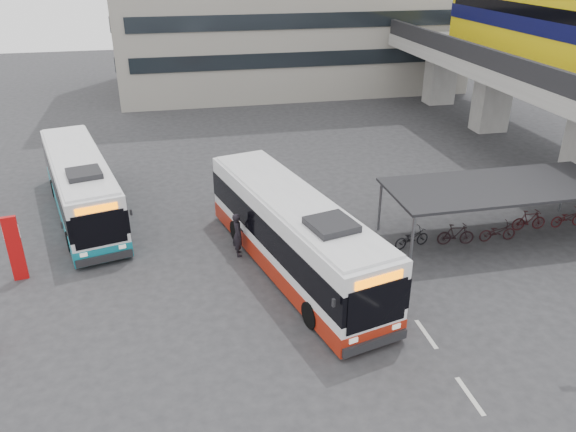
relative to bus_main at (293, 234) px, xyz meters
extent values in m
plane|color=#28282B|center=(0.99, -2.17, -1.61)|extent=(120.00, 120.00, 0.00)
cube|color=gray|center=(17.99, 15.83, 0.69)|extent=(2.20, 1.60, 4.60)
cube|color=gray|center=(17.99, 23.83, 0.69)|extent=(2.20, 1.60, 4.60)
cube|color=gray|center=(17.99, 9.83, 3.44)|extent=(8.00, 32.00, 0.90)
cube|color=black|center=(14.24, 9.83, 4.44)|extent=(0.35, 32.00, 1.10)
cube|color=gold|center=(17.99, 10.47, 5.99)|extent=(2.90, 20.00, 3.90)
cube|color=#0A0B37|center=(17.99, 10.47, 6.19)|extent=(2.98, 20.02, 0.90)
cube|color=black|center=(17.99, 10.47, 6.99)|extent=(2.96, 19.20, 0.70)
cylinder|color=#595B60|center=(4.69, 2.63, -0.41)|extent=(0.12, 0.12, 2.40)
cylinder|color=#595B60|center=(14.29, 2.63, -0.41)|extent=(0.12, 0.12, 2.40)
cylinder|color=#595B60|center=(4.69, -0.97, -0.41)|extent=(0.12, 0.12, 2.40)
cube|color=black|center=(9.49, 0.83, 0.87)|extent=(10.00, 4.00, 0.12)
imported|color=black|center=(5.49, 0.83, -1.16)|extent=(1.71, 0.60, 0.90)
imported|color=black|center=(7.49, 0.83, -1.11)|extent=(1.66, 0.47, 1.00)
imported|color=black|center=(9.49, 0.83, -1.16)|extent=(1.71, 0.60, 0.90)
imported|color=black|center=(11.49, 0.83, -1.11)|extent=(1.66, 0.47, 1.00)
imported|color=#350C0F|center=(13.49, 0.83, -1.16)|extent=(1.71, 0.60, 0.90)
cube|color=beige|center=(3.49, -8.17, -1.61)|extent=(0.15, 1.60, 0.01)
cube|color=beige|center=(3.49, -5.17, -1.61)|extent=(0.15, 1.60, 0.01)
cube|color=beige|center=(3.49, -2.17, -1.61)|extent=(0.15, 1.60, 0.01)
cube|color=white|center=(0.00, 0.02, 0.17)|extent=(5.20, 11.97, 2.68)
cube|color=maroon|center=(0.00, 0.02, -1.08)|extent=(5.25, 12.02, 0.73)
cube|color=black|center=(0.00, 0.02, 0.29)|extent=(5.26, 12.00, 1.12)
cube|color=#FF7300|center=(1.39, -5.67, 1.17)|extent=(1.71, 0.49, 0.29)
cube|color=black|center=(0.69, -2.83, 1.72)|extent=(1.82, 1.87, 0.27)
cylinder|color=black|center=(-0.24, -3.90, -1.13)|extent=(0.52, 1.02, 0.98)
cylinder|color=black|center=(0.35, 3.48, -1.13)|extent=(0.52, 1.02, 0.98)
cube|color=white|center=(-8.86, 7.26, 0.06)|extent=(4.89, 11.24, 2.52)
cube|color=#0E6F80|center=(-8.86, 7.26, -1.11)|extent=(4.94, 11.28, 0.69)
cube|color=black|center=(-8.86, 7.26, 0.17)|extent=(4.95, 11.27, 1.05)
cube|color=#FF7300|center=(-7.55, 1.92, 1.00)|extent=(1.61, 0.47, 0.27)
cube|color=black|center=(-8.21, 4.59, 1.52)|extent=(1.71, 1.76, 0.26)
cylinder|color=black|center=(-9.08, 3.58, -1.15)|extent=(0.49, 0.96, 0.92)
cylinder|color=black|center=(-8.54, 10.51, -1.15)|extent=(0.49, 0.96, 0.92)
imported|color=black|center=(-2.01, 1.66, -0.64)|extent=(0.48, 0.72, 1.95)
cube|color=#B00A0B|center=(-10.73, 1.60, -0.24)|extent=(0.57, 0.25, 2.74)
cube|color=white|center=(-10.73, 1.60, 0.47)|extent=(0.59, 0.14, 0.55)
camera|label=1|loc=(-4.46, -19.31, 10.35)|focal=35.00mm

